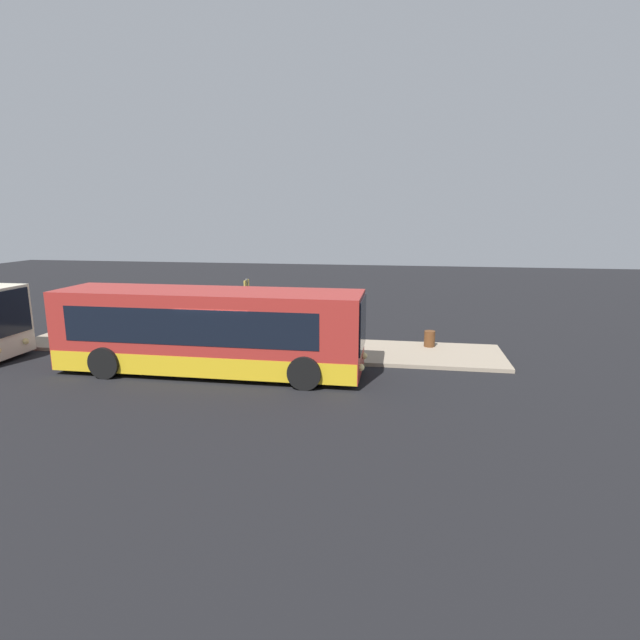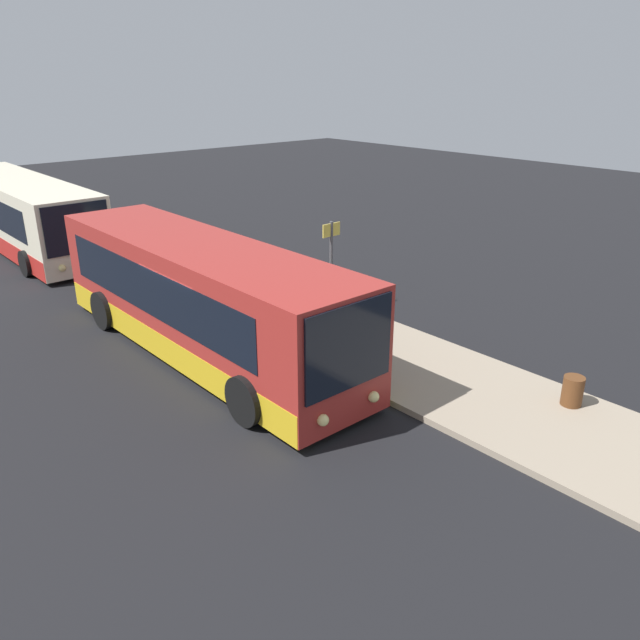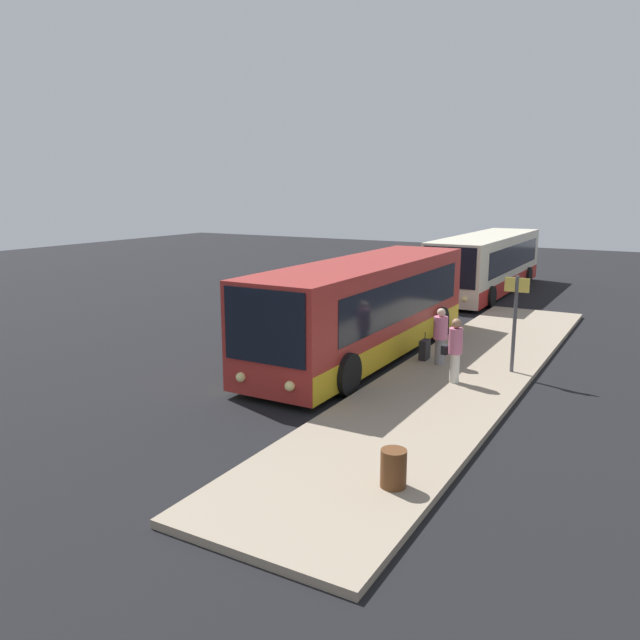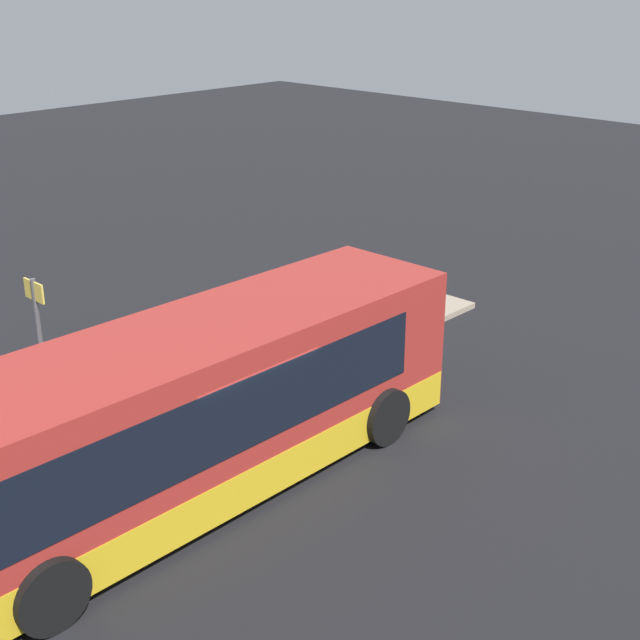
# 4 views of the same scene
# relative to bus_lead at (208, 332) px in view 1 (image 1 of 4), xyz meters

# --- Properties ---
(ground) EXTENTS (80.00, 80.00, 0.00)m
(ground) POSITION_rel_bus_lead_xyz_m (0.61, -0.08, -1.45)
(ground) COLOR black
(platform) EXTENTS (20.00, 3.49, 0.14)m
(platform) POSITION_rel_bus_lead_xyz_m (0.61, 3.26, -1.38)
(platform) COLOR gray
(platform) RESTS_ON ground
(bus_lead) EXTENTS (10.76, 2.80, 2.91)m
(bus_lead) POSITION_rel_bus_lead_xyz_m (0.00, 0.00, 0.00)
(bus_lead) COLOR maroon
(bus_lead) RESTS_ON ground
(passenger_boarding) EXTENTS (0.56, 0.56, 1.61)m
(passenger_boarding) POSITION_rel_bus_lead_xyz_m (0.29, 2.47, -0.45)
(passenger_boarding) COLOR gray
(passenger_boarding) RESTS_ON platform
(passenger_waiting) EXTENTS (0.46, 0.60, 1.67)m
(passenger_waiting) POSITION_rel_bus_lead_xyz_m (1.72, 3.34, -0.40)
(passenger_waiting) COLOR silver
(passenger_waiting) RESTS_ON platform
(suitcase) EXTENTS (0.42, 0.21, 0.82)m
(suitcase) POSITION_rel_bus_lead_xyz_m (0.03, 1.92, -1.02)
(suitcase) COLOR black
(suitcase) RESTS_ON platform
(sign_post) EXTENTS (0.10, 0.65, 2.62)m
(sign_post) POSITION_rel_bus_lead_xyz_m (0.02, 4.42, 0.30)
(sign_post) COLOR #4C4C51
(sign_post) RESTS_ON platform
(trash_bin) EXTENTS (0.44, 0.44, 0.65)m
(trash_bin) POSITION_rel_bus_lead_xyz_m (7.79, 4.27, -0.98)
(trash_bin) COLOR #593319
(trash_bin) RESTS_ON platform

